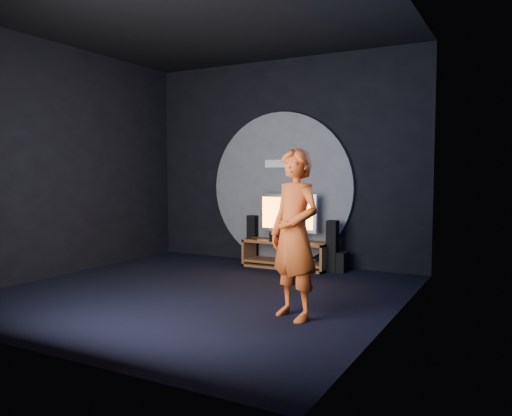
{
  "coord_description": "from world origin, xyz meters",
  "views": [
    {
      "loc": [
        3.7,
        -5.33,
        1.56
      ],
      "look_at": [
        0.26,
        1.05,
        1.05
      ],
      "focal_mm": 35.0,
      "sensor_mm": 36.0,
      "label": 1
    }
  ],
  "objects_px": {
    "media_console": "(286,256)",
    "tv": "(288,215)",
    "subwoofer": "(338,262)",
    "player": "(295,234)",
    "tower_speaker_left": "(253,238)",
    "tower_speaker_right": "(332,246)"
  },
  "relations": [
    {
      "from": "media_console",
      "to": "tv",
      "type": "xyz_separation_m",
      "value": [
        -0.01,
        0.07,
        0.67
      ]
    },
    {
      "from": "tv",
      "to": "subwoofer",
      "type": "bearing_deg",
      "value": 4.06
    },
    {
      "from": "tv",
      "to": "player",
      "type": "bearing_deg",
      "value": -63.89
    },
    {
      "from": "subwoofer",
      "to": "player",
      "type": "height_order",
      "value": "player"
    },
    {
      "from": "tower_speaker_left",
      "to": "subwoofer",
      "type": "distance_m",
      "value": 1.66
    },
    {
      "from": "tower_speaker_right",
      "to": "subwoofer",
      "type": "bearing_deg",
      "value": 42.51
    },
    {
      "from": "tower_speaker_right",
      "to": "subwoofer",
      "type": "relative_size",
      "value": 2.61
    },
    {
      "from": "tv",
      "to": "subwoofer",
      "type": "distance_m",
      "value": 1.11
    },
    {
      "from": "media_console",
      "to": "tower_speaker_left",
      "type": "height_order",
      "value": "tower_speaker_left"
    },
    {
      "from": "player",
      "to": "tv",
      "type": "bearing_deg",
      "value": 140.48
    },
    {
      "from": "tower_speaker_left",
      "to": "tower_speaker_right",
      "type": "bearing_deg",
      "value": -8.62
    },
    {
      "from": "tower_speaker_left",
      "to": "player",
      "type": "distance_m",
      "value": 3.56
    },
    {
      "from": "tower_speaker_right",
      "to": "player",
      "type": "bearing_deg",
      "value": -79.09
    },
    {
      "from": "media_console",
      "to": "tower_speaker_left",
      "type": "relative_size",
      "value": 1.75
    },
    {
      "from": "tv",
      "to": "tower_speaker_left",
      "type": "xyz_separation_m",
      "value": [
        -0.78,
        0.23,
        -0.46
      ]
    },
    {
      "from": "subwoofer",
      "to": "player",
      "type": "xyz_separation_m",
      "value": [
        0.43,
        -2.68,
        0.75
      ]
    },
    {
      "from": "tv",
      "to": "subwoofer",
      "type": "xyz_separation_m",
      "value": [
        0.85,
        0.06,
        -0.71
      ]
    },
    {
      "from": "tower_speaker_left",
      "to": "tower_speaker_right",
      "type": "relative_size",
      "value": 1.0
    },
    {
      "from": "tower_speaker_left",
      "to": "subwoofer",
      "type": "xyz_separation_m",
      "value": [
        1.63,
        -0.17,
        -0.25
      ]
    },
    {
      "from": "media_console",
      "to": "subwoofer",
      "type": "distance_m",
      "value": 0.85
    },
    {
      "from": "tower_speaker_left",
      "to": "media_console",
      "type": "bearing_deg",
      "value": -20.87
    },
    {
      "from": "tower_speaker_right",
      "to": "player",
      "type": "xyz_separation_m",
      "value": [
        0.5,
        -2.62,
        0.5
      ]
    }
  ]
}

